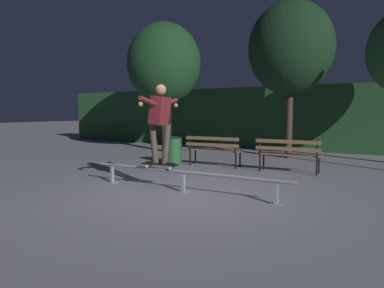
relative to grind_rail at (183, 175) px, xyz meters
name	(u,v)px	position (x,y,z in m)	size (l,w,h in m)	color
ground_plane	(181,193)	(0.00, -0.09, -0.33)	(90.00, 90.00, 0.00)	gray
hedge_backdrop	(297,118)	(0.00, 8.91, 0.96)	(24.00, 1.20, 2.57)	#234C28
grind_rail	(183,175)	(0.00, 0.00, 0.00)	(4.25, 0.18, 0.42)	gray
skateboard	(160,164)	(-0.54, 0.00, 0.17)	(0.79, 0.26, 0.09)	black
skateboarder	(160,117)	(-0.53, 0.00, 1.10)	(0.63, 1.41, 1.56)	black
park_bench_leftmost	(213,148)	(-0.92, 3.13, 0.21)	(1.61, 0.45, 0.88)	black
park_bench_left_center	(288,152)	(1.17, 3.13, 0.21)	(1.61, 0.45, 0.88)	black
tree_far_left	(164,64)	(-4.41, 5.78, 3.06)	(2.85, 2.85, 4.97)	#3D2D23
tree_behind_benches	(291,49)	(0.41, 6.04, 3.26)	(2.75, 2.75, 5.11)	#3D2D23
lamp_post_left	(170,86)	(-3.82, 5.30, 2.15)	(0.32, 0.32, 3.90)	black
trash_can	(174,150)	(-2.18, 3.02, 0.08)	(0.52, 0.52, 0.80)	#23562D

